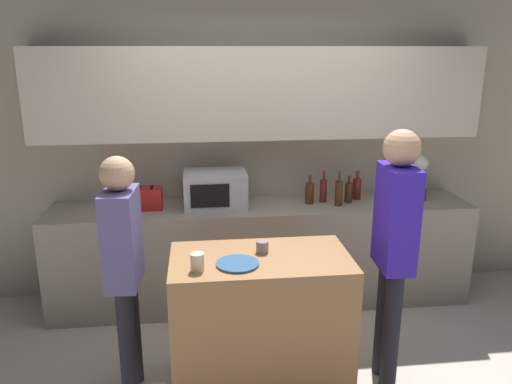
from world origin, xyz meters
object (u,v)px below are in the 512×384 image
at_px(toaster, 146,198).
at_px(cup_0, 262,247).
at_px(bottle_0, 309,193).
at_px(bottle_2, 339,193).
at_px(bottle_4, 357,188).
at_px(person_left, 124,259).
at_px(bottle_3, 349,192).
at_px(bottle_1, 323,190).
at_px(plate_on_island, 238,264).
at_px(person_center, 395,238).
at_px(cup_1, 197,262).
at_px(microwave, 215,189).
at_px(potted_plant, 419,178).

relative_size(toaster, cup_0, 3.22).
xyz_separation_m(bottle_0, bottle_2, (0.23, -0.09, 0.02)).
bearing_deg(cup_0, bottle_2, 52.40).
height_order(bottle_4, person_left, person_left).
bearing_deg(person_left, bottle_3, 126.09).
distance_m(bottle_0, bottle_4, 0.45).
bearing_deg(bottle_2, cup_0, -127.60).
height_order(bottle_1, plate_on_island, bottle_1).
xyz_separation_m(bottle_3, person_center, (-0.07, -1.21, 0.05)).
xyz_separation_m(bottle_1, plate_on_island, (-0.85, -1.31, -0.06)).
height_order(bottle_0, person_center, person_center).
xyz_separation_m(toaster, cup_0, (0.83, -1.11, -0.02)).
xyz_separation_m(plate_on_island, cup_1, (-0.24, -0.05, 0.05)).
relative_size(microwave, potted_plant, 1.32).
bearing_deg(plate_on_island, person_left, 166.76).
height_order(microwave, cup_1, microwave).
xyz_separation_m(bottle_0, plate_on_island, (-0.72, -1.28, -0.05)).
bearing_deg(cup_1, bottle_4, 45.16).
distance_m(cup_1, person_left, 0.50).
bearing_deg(potted_plant, bottle_2, -172.61).
bearing_deg(person_center, cup_0, 85.12).
xyz_separation_m(bottle_4, person_left, (-1.86, -1.20, -0.06)).
bearing_deg(microwave, cup_0, -77.01).
distance_m(microwave, person_center, 1.63).
xyz_separation_m(microwave, person_center, (1.08, -1.23, -0.01)).
distance_m(cup_1, person_center, 1.24).
bearing_deg(bottle_0, toaster, 179.62).
relative_size(bottle_0, bottle_3, 1.04).
xyz_separation_m(potted_plant, person_center, (-0.71, -1.23, -0.06)).
relative_size(bottle_2, plate_on_island, 1.15).
bearing_deg(toaster, cup_0, -53.28).
bearing_deg(cup_1, microwave, 83.37).
distance_m(bottle_3, plate_on_island, 1.66).
distance_m(bottle_3, person_left, 2.08).
xyz_separation_m(bottle_2, bottle_3, (0.11, 0.08, -0.02)).
bearing_deg(bottle_4, cup_0, -129.99).
distance_m(cup_0, cup_1, 0.47).
relative_size(microwave, cup_0, 6.44).
bearing_deg(bottle_2, potted_plant, 7.39).
xyz_separation_m(toaster, bottle_2, (1.61, -0.10, 0.02)).
xyz_separation_m(toaster, person_center, (1.66, -1.23, 0.05)).
xyz_separation_m(potted_plant, bottle_0, (-0.98, -0.01, -0.10)).
xyz_separation_m(microwave, bottle_4, (1.25, 0.08, -0.05)).
xyz_separation_m(toaster, cup_1, (0.42, -1.34, -0.00)).
distance_m(microwave, toaster, 0.58).
xyz_separation_m(potted_plant, bottle_3, (-0.64, -0.01, -0.11)).
bearing_deg(potted_plant, bottle_4, 172.14).
bearing_deg(person_center, potted_plant, -26.94).
relative_size(bottle_0, plate_on_island, 0.96).
relative_size(microwave, person_center, 0.30).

